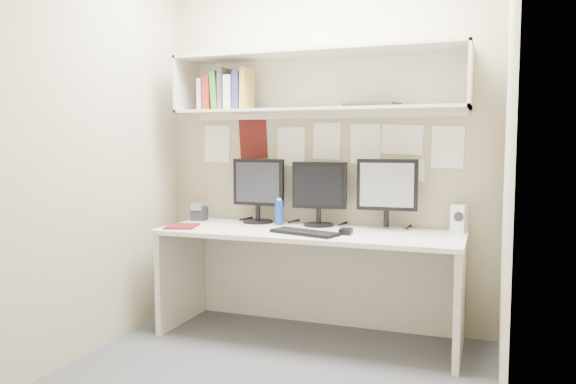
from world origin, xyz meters
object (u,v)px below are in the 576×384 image
(desk, at_px, (309,284))
(monitor_right, at_px, (387,191))
(monitor_left, at_px, (258,188))
(keyboard, at_px, (305,232))
(desk_phone, at_px, (199,213))
(monitor_center, at_px, (319,191))
(speaker, at_px, (459,219))
(maroon_notebook, at_px, (182,226))

(desk, xyz_separation_m, monitor_right, (0.48, 0.22, 0.62))
(monitor_left, bearing_deg, monitor_right, 4.29)
(keyboard, bearing_deg, desk_phone, 177.34)
(monitor_left, xyz_separation_m, keyboard, (0.48, -0.38, -0.24))
(monitor_center, relative_size, speaker, 2.48)
(keyboard, distance_m, desk_phone, 1.01)
(monitor_left, xyz_separation_m, maroon_notebook, (-0.40, -0.39, -0.25))
(desk_phone, bearing_deg, keyboard, -29.85)
(speaker, distance_m, maroon_notebook, 1.85)
(monitor_left, bearing_deg, monitor_center, 4.30)
(monitor_left, height_order, speaker, monitor_left)
(monitor_right, relative_size, speaker, 2.61)
(keyboard, xyz_separation_m, maroon_notebook, (-0.89, -0.01, -0.00))
(desk, relative_size, monitor_right, 4.25)
(monitor_right, distance_m, keyboard, 0.64)
(desk, xyz_separation_m, monitor_left, (-0.46, 0.22, 0.62))
(speaker, bearing_deg, maroon_notebook, -153.18)
(monitor_center, height_order, speaker, monitor_center)
(maroon_notebook, bearing_deg, desk_phone, 84.42)
(monitor_right, height_order, speaker, monitor_right)
(desk, height_order, desk_phone, desk_phone)
(desk, bearing_deg, desk_phone, 168.91)
(monitor_center, relative_size, desk_phone, 3.36)
(monitor_left, height_order, monitor_center, monitor_left)
(monitor_left, distance_m, speaker, 1.41)
(speaker, bearing_deg, monitor_center, -164.61)
(desk, relative_size, keyboard, 4.50)
(maroon_notebook, bearing_deg, speaker, -2.50)
(monitor_left, bearing_deg, keyboard, -34.19)
(monitor_right, height_order, keyboard, monitor_right)
(monitor_left, relative_size, speaker, 2.56)
(monitor_center, height_order, desk_phone, monitor_center)
(monitor_center, bearing_deg, keyboard, -90.52)
(monitor_left, distance_m, desk_phone, 0.51)
(monitor_right, bearing_deg, monitor_left, 176.10)
(monitor_right, xyz_separation_m, speaker, (0.46, 0.03, -0.17))
(speaker, height_order, desk_phone, speaker)
(desk, relative_size, desk_phone, 15.03)
(desk, height_order, monitor_right, monitor_right)
(desk, distance_m, monitor_center, 0.65)
(monitor_right, xyz_separation_m, maroon_notebook, (-1.34, -0.39, -0.25))
(monitor_center, xyz_separation_m, maroon_notebook, (-0.86, -0.39, -0.24))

